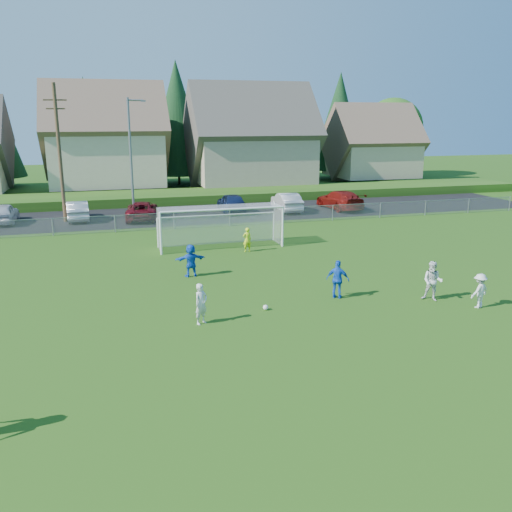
# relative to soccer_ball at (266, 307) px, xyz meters

# --- Properties ---
(ground) EXTENTS (160.00, 160.00, 0.00)m
(ground) POSITION_rel_soccer_ball_xyz_m (0.55, -4.61, -0.11)
(ground) COLOR #193D0C
(ground) RESTS_ON ground
(asphalt_lot) EXTENTS (60.00, 60.00, 0.00)m
(asphalt_lot) POSITION_rel_soccer_ball_xyz_m (0.55, 22.89, -0.10)
(asphalt_lot) COLOR black
(asphalt_lot) RESTS_ON ground
(grass_embankment) EXTENTS (70.00, 6.00, 0.80)m
(grass_embankment) POSITION_rel_soccer_ball_xyz_m (0.55, 30.39, 0.29)
(grass_embankment) COLOR #1E420F
(grass_embankment) RESTS_ON ground
(soccer_ball) EXTENTS (0.22, 0.22, 0.22)m
(soccer_ball) POSITION_rel_soccer_ball_xyz_m (0.00, 0.00, 0.00)
(soccer_ball) COLOR white
(soccer_ball) RESTS_ON ground
(player_white_a) EXTENTS (0.69, 0.64, 1.59)m
(player_white_a) POSITION_rel_soccer_ball_xyz_m (-2.79, -0.75, 0.68)
(player_white_a) COLOR silver
(player_white_a) RESTS_ON ground
(player_white_b) EXTENTS (1.06, 1.05, 1.72)m
(player_white_b) POSITION_rel_soccer_ball_xyz_m (7.21, -0.79, 0.75)
(player_white_b) COLOR silver
(player_white_b) RESTS_ON ground
(player_white_c) EXTENTS (1.06, 0.80, 1.45)m
(player_white_c) POSITION_rel_soccer_ball_xyz_m (8.57, -2.10, 0.62)
(player_white_c) COLOR silver
(player_white_c) RESTS_ON ground
(player_blue_a) EXTENTS (1.05, 0.90, 1.69)m
(player_blue_a) POSITION_rel_soccer_ball_xyz_m (3.45, 0.61, 0.73)
(player_blue_a) COLOR blue
(player_blue_a) RESTS_ON ground
(player_blue_b) EXTENTS (1.54, 0.60, 1.62)m
(player_blue_b) POSITION_rel_soccer_ball_xyz_m (-2.15, 5.62, 0.70)
(player_blue_b) COLOR blue
(player_blue_b) RESTS_ON ground
(goalkeeper) EXTENTS (0.56, 0.40, 1.43)m
(goalkeeper) POSITION_rel_soccer_ball_xyz_m (1.81, 9.74, 0.60)
(goalkeeper) COLOR #D2EA1B
(goalkeeper) RESTS_ON ground
(car_a) EXTENTS (1.78, 4.37, 1.49)m
(car_a) POSITION_rel_soccer_ball_xyz_m (-13.30, 23.08, 0.63)
(car_a) COLOR silver
(car_a) RESTS_ON ground
(car_b) EXTENTS (1.83, 4.51, 1.46)m
(car_b) POSITION_rel_soccer_ball_xyz_m (-8.07, 22.88, 0.62)
(car_b) COLOR beige
(car_b) RESTS_ON ground
(car_c) EXTENTS (2.83, 5.22, 1.39)m
(car_c) POSITION_rel_soccer_ball_xyz_m (-3.32, 21.79, 0.59)
(car_c) COLOR #5B0A13
(car_c) RESTS_ON ground
(car_e) EXTENTS (1.97, 4.65, 1.57)m
(car_e) POSITION_rel_soccer_ball_xyz_m (4.04, 23.11, 0.67)
(car_e) COLOR #131F44
(car_e) RESTS_ON ground
(car_f) EXTENTS (1.88, 4.73, 1.53)m
(car_f) POSITION_rel_soccer_ball_xyz_m (8.57, 22.36, 0.66)
(car_f) COLOR #BCBCBC
(car_f) RESTS_ON ground
(car_g) EXTENTS (2.66, 5.63, 1.59)m
(car_g) POSITION_rel_soccer_ball_xyz_m (13.23, 22.05, 0.68)
(car_g) COLOR maroon
(car_g) RESTS_ON ground
(soccer_goal) EXTENTS (7.42, 1.90, 2.50)m
(soccer_goal) POSITION_rel_soccer_ball_xyz_m (0.55, 11.44, 1.52)
(soccer_goal) COLOR white
(soccer_goal) RESTS_ON ground
(chainlink_fence) EXTENTS (52.06, 0.06, 1.20)m
(chainlink_fence) POSITION_rel_soccer_ball_xyz_m (0.55, 17.39, 0.52)
(chainlink_fence) COLOR gray
(chainlink_fence) RESTS_ON ground
(streetlight) EXTENTS (1.38, 0.18, 9.00)m
(streetlight) POSITION_rel_soccer_ball_xyz_m (-3.89, 21.39, 4.73)
(streetlight) COLOR slate
(streetlight) RESTS_ON ground
(utility_pole) EXTENTS (1.60, 0.26, 10.00)m
(utility_pole) POSITION_rel_soccer_ball_xyz_m (-8.95, 22.39, 5.04)
(utility_pole) COLOR #473321
(utility_pole) RESTS_ON ground
(houses_row) EXTENTS (53.90, 11.45, 13.27)m
(houses_row) POSITION_rel_soccer_ball_xyz_m (2.53, 37.85, 7.22)
(houses_row) COLOR tan
(houses_row) RESTS_ON ground
(tree_row) EXTENTS (65.98, 12.36, 13.80)m
(tree_row) POSITION_rel_soccer_ball_xyz_m (1.60, 44.13, 6.80)
(tree_row) COLOR #382616
(tree_row) RESTS_ON ground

